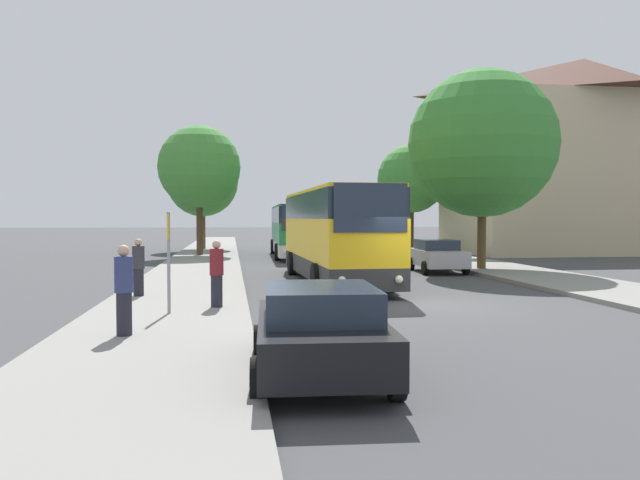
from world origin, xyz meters
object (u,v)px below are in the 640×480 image
parked_car_left_curb (320,330)px  tree_right_near (482,144)px  tree_left_near (199,167)px  pedestrian_waiting_far (124,290)px  parked_car_right_far (386,245)px  tree_right_mid (411,179)px  parked_car_right_near (437,255)px  pedestrian_waiting_near (138,267)px  bus_stop_sign (169,251)px  bus_middle (294,230)px  bus_front (334,234)px  pedestrian_walking_back (217,273)px  tree_left_far (202,181)px

parked_car_left_curb → tree_right_near: bearing=63.8°
tree_left_near → pedestrian_waiting_far: bearing=-90.3°
parked_car_right_far → tree_right_mid: tree_right_mid is taller
parked_car_left_curb → parked_car_right_near: (7.94, 17.83, 0.03)m
pedestrian_waiting_near → pedestrian_waiting_far: 6.46m
bus_stop_sign → pedestrian_waiting_near: (-1.23, 3.62, -0.67)m
parked_car_right_far → pedestrian_waiting_far: bearing=67.5°
bus_middle → bus_stop_sign: 24.64m
tree_right_near → pedestrian_waiting_far: bearing=-132.6°
parked_car_left_curb → tree_left_near: tree_left_near is taller
parked_car_right_far → tree_left_near: size_ratio=0.57×
parked_car_right_near → pedestrian_waiting_near: (-12.02, -8.14, 0.23)m
tree_right_near → tree_left_near: bearing=136.5°
bus_front → parked_car_right_far: 14.99m
bus_front → pedestrian_waiting_far: bearing=-120.3°
pedestrian_waiting_far → pedestrian_walking_back: 4.12m
bus_middle → bus_stop_sign: bearing=-101.1°
bus_middle → tree_right_near: (7.51, -12.08, 4.15)m
parked_car_right_near → bus_stop_sign: (-10.79, -11.76, 0.90)m
bus_middle → tree_right_near: size_ratio=1.31×
pedestrian_waiting_far → tree_right_near: (13.57, 14.76, 4.83)m
tree_left_near → tree_right_mid: (15.59, 5.89, -0.24)m
pedestrian_waiting_near → tree_left_near: tree_left_near is taller
pedestrian_waiting_near → pedestrian_waiting_far: size_ratio=0.95×
bus_middle → pedestrian_waiting_far: (-6.07, -26.83, -0.68)m
tree_left_far → tree_left_near: bearing=-89.0°
pedestrian_waiting_near → pedestrian_walking_back: 3.57m
bus_middle → parked_car_right_far: bus_middle is taller
bus_front → pedestrian_waiting_far: (-6.02, -10.86, -0.81)m
parked_car_left_curb → pedestrian_waiting_near: bearing=116.0°
pedestrian_waiting_near → tree_left_far: bearing=-99.1°
bus_front → pedestrian_waiting_near: bearing=-147.7°
bus_stop_sign → pedestrian_waiting_far: (-0.59, -2.81, -0.62)m
bus_front → bus_middle: size_ratio=0.96×
pedestrian_waiting_far → tree_right_mid: size_ratio=0.23×
bus_stop_sign → tree_left_far: bearing=91.1°
bus_front → tree_left_far: (-6.02, 24.14, 3.36)m
pedestrian_walking_back → tree_right_near: bearing=-152.2°
parked_car_left_curb → bus_stop_sign: size_ratio=1.71×
tree_left_near → tree_left_far: size_ratio=1.05×
tree_left_far → tree_right_near: (13.58, -20.24, 0.66)m
pedestrian_waiting_near → tree_right_mid: 31.85m
parked_car_left_curb → pedestrian_waiting_far: (-3.44, 3.26, 0.30)m
bus_front → tree_right_mid: 24.79m
bus_middle → parked_car_right_far: size_ratio=2.60×
parked_car_right_near → tree_right_mid: bearing=-99.9°
pedestrian_waiting_near → tree_left_far: tree_left_far is taller
pedestrian_waiting_near → pedestrian_walking_back: size_ratio=0.98×
parked_car_right_far → bus_stop_sign: bearing=65.9°
pedestrian_waiting_near → bus_middle: bearing=-116.1°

